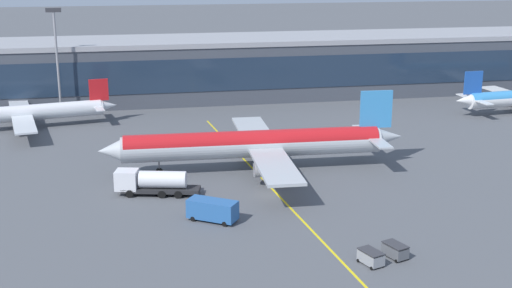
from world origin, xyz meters
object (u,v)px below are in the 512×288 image
main_airliner (255,144)px  lavatory_truck (212,209)px  commuter_jet_near (16,114)px  baggage_cart_0 (371,257)px  fuel_tanker (152,182)px  baggage_cart_1 (395,250)px

main_airliner → lavatory_truck: main_airliner is taller
lavatory_truck → commuter_jet_near: size_ratio=0.17×
baggage_cart_0 → commuter_jet_near: (-42.31, 63.86, 2.11)m
main_airliner → baggage_cart_0: size_ratio=14.57×
fuel_tanker → baggage_cart_0: 32.25m
main_airliner → fuel_tanker: (-15.00, -7.51, -2.22)m
main_airliner → baggage_cart_1: size_ratio=14.57×
lavatory_truck → fuel_tanker: bearing=121.9°
lavatory_truck → baggage_cart_1: lavatory_truck is taller
baggage_cart_1 → commuter_jet_near: bearing=125.8°
main_airliner → baggage_cart_1: 32.62m
fuel_tanker → baggage_cart_1: (23.48, -23.83, -0.96)m
commuter_jet_near → lavatory_truck: bearing=-60.2°
baggage_cart_0 → main_airliner: bearing=99.6°
baggage_cart_1 → main_airliner: bearing=105.1°
lavatory_truck → baggage_cart_1: 21.84m
baggage_cart_0 → baggage_cart_1: (3.02, 1.07, 0.00)m
main_airliner → baggage_cart_0: 33.02m
baggage_cart_0 → commuter_jet_near: size_ratio=0.09×
fuel_tanker → baggage_cart_1: bearing=-45.4°
commuter_jet_near → main_airliner: bearing=-40.5°
main_airliner → baggage_cart_0: bearing=-80.4°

